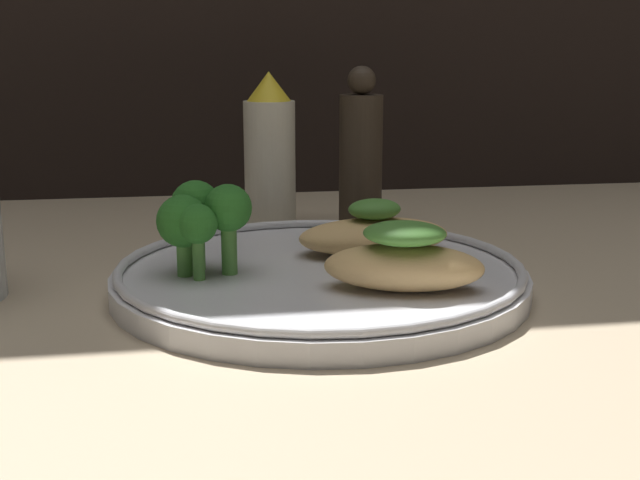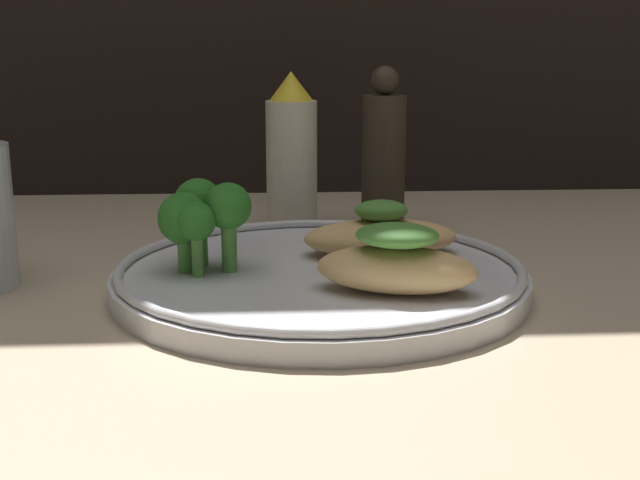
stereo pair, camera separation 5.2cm
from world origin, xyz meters
TOP-DOWN VIEW (x-y plane):
  - ground_plane at (0.00, 0.00)cm, footprint 180.00×180.00cm
  - plate at (0.00, 0.00)cm, footprint 27.07×27.07cm
  - grilled_meat_front at (4.22, -5.18)cm, footprint 10.44×6.98cm
  - grilled_meat_middle at (4.48, 3.77)cm, footprint 11.24×6.70cm
  - broccoli_bunch at (-7.64, 0.30)cm, footprint 6.02×5.34cm
  - sauce_bottle at (-1.36, 18.46)cm, footprint 4.41×4.41cm
  - pepper_grinder at (6.62, 18.46)cm, footprint 3.79×3.79cm

SIDE VIEW (x-z plane):
  - ground_plane at x=0.00cm, z-range -1.00..0.00cm
  - plate at x=0.00cm, z-range -0.01..1.99cm
  - grilled_meat_middle at x=4.48cm, z-range 0.86..4.75cm
  - grilled_meat_front at x=4.22cm, z-range 1.08..5.24cm
  - broccoli_bunch at x=-7.64cm, z-range 2.20..8.10cm
  - pepper_grinder at x=6.62cm, z-range -0.65..13.45cm
  - sauce_bottle at x=-1.36cm, z-range -0.29..13.36cm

